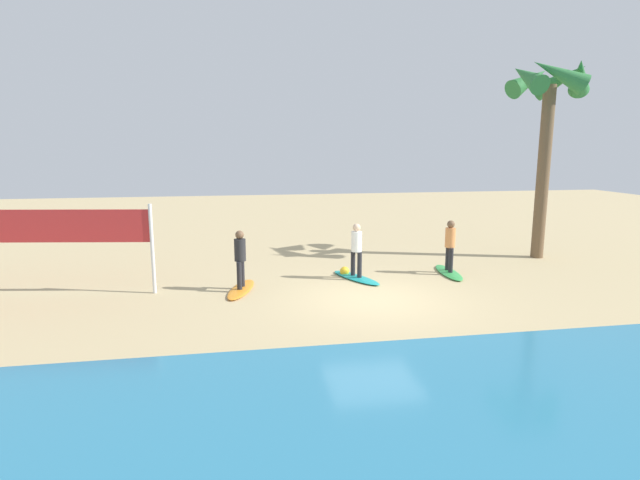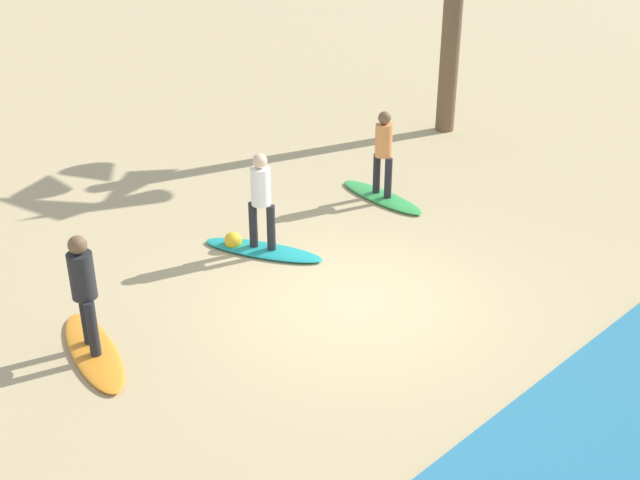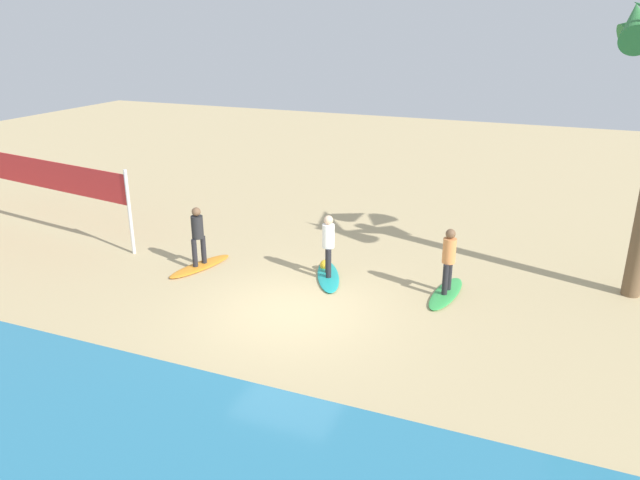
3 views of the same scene
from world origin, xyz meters
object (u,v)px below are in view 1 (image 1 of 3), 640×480
at_px(surfer_green, 450,242).
at_px(surfboard_teal, 356,278).
at_px(surfboard_green, 449,272).
at_px(surfboard_orange, 241,289).
at_px(surfer_orange, 240,255).
at_px(surfer_teal, 356,246).
at_px(palm_tree, 549,98).
at_px(beach_ball, 345,271).

height_order(surfer_green, surfboard_teal, surfer_green).
bearing_deg(surfboard_green, surfboard_orange, -77.41).
bearing_deg(surfboard_teal, surfer_orange, -103.84).
distance_m(surfer_green, surfer_teal, 3.09).
relative_size(surfboard_orange, palm_tree, 0.30).
height_order(surfer_teal, beach_ball, surfer_teal).
relative_size(surfboard_teal, palm_tree, 0.30).
xyz_separation_m(surfboard_orange, palm_tree, (-10.84, -2.58, 5.64)).
xyz_separation_m(palm_tree, beach_ball, (7.58, 1.44, -5.53)).
height_order(surfer_green, surfer_teal, same).
height_order(surfboard_teal, palm_tree, palm_tree).
distance_m(surfboard_green, surfer_green, 0.99).
xyz_separation_m(surfer_green, surfboard_orange, (6.61, 0.81, -0.99)).
height_order(surfboard_green, surfboard_teal, same).
height_order(surfer_green, surfboard_orange, surfer_green).
bearing_deg(surfboard_teal, surfer_teal, -114.86).
bearing_deg(surfer_teal, surfboard_teal, 180.00).
height_order(surfboard_green, palm_tree, palm_tree).
xyz_separation_m(surfer_teal, surfboard_orange, (3.52, 0.69, -0.99)).
distance_m(surfer_green, surfboard_orange, 6.73).
height_order(surfboard_teal, surfer_teal, surfer_teal).
distance_m(surfer_teal, beach_ball, 1.03).
bearing_deg(surfer_green, surfboard_teal, 2.36).
distance_m(surfer_green, surfer_orange, 6.66).
height_order(surfboard_teal, beach_ball, beach_ball).
bearing_deg(surfer_orange, surfer_green, -172.99).
relative_size(surfboard_green, surfboard_teal, 1.00).
bearing_deg(surfboard_teal, surfboard_orange, -103.84).
bearing_deg(surfboard_orange, beach_ball, 124.54).
distance_m(surfboard_green, surfer_orange, 6.73).
distance_m(surfboard_green, surfboard_orange, 6.66).
height_order(surfer_orange, beach_ball, surfer_orange).
relative_size(surfboard_green, surfer_orange, 1.28).
xyz_separation_m(surfboard_teal, surfboard_orange, (3.52, 0.69, 0.00)).
relative_size(surfboard_green, beach_ball, 7.01).
relative_size(surfer_orange, palm_tree, 0.23).
bearing_deg(beach_ball, palm_tree, -169.26).
bearing_deg(surfer_teal, surfer_green, -177.64).
bearing_deg(surfboard_teal, surfer_green, 67.50).
height_order(surfboard_teal, surfboard_orange, same).
distance_m(surfboard_green, palm_tree, 7.26).
bearing_deg(surfer_orange, surfboard_orange, 0.00).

